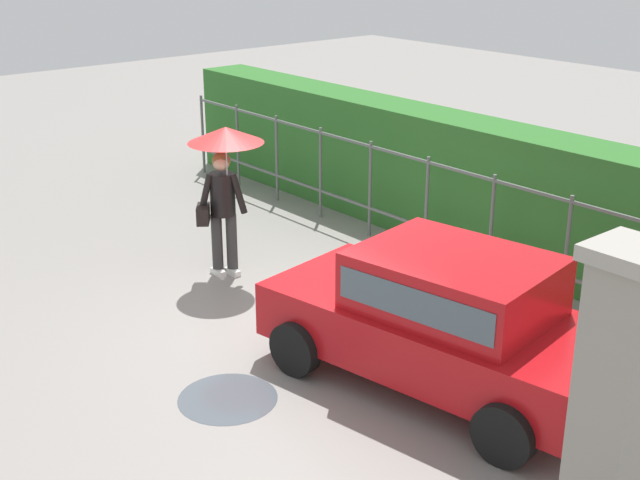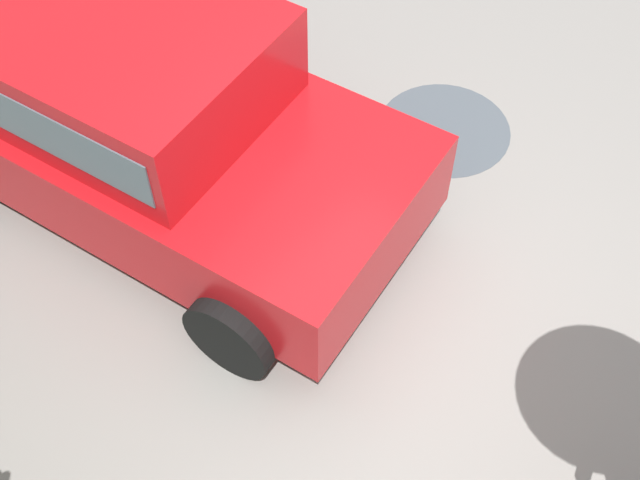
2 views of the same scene
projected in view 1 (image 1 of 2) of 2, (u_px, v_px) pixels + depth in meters
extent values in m
plane|color=gray|center=(307.00, 325.00, 10.28)|extent=(40.00, 40.00, 0.00)
cube|color=#B71116|center=(438.00, 332.00, 8.81)|extent=(3.92, 2.22, 0.60)
cube|color=#B71116|center=(454.00, 283.00, 8.51)|extent=(2.11, 1.73, 0.60)
cube|color=#4C5B66|center=(454.00, 281.00, 8.50)|extent=(1.96, 1.73, 0.33)
cylinder|color=black|center=(295.00, 349.00, 9.07)|extent=(0.62, 0.28, 0.60)
cylinder|color=black|center=(388.00, 299.00, 10.27)|extent=(0.62, 0.28, 0.60)
cylinder|color=black|center=(504.00, 435.00, 7.55)|extent=(0.62, 0.28, 0.60)
cylinder|color=black|center=(584.00, 364.00, 8.75)|extent=(0.62, 0.28, 0.60)
cube|color=red|center=(588.00, 403.00, 7.23)|extent=(0.09, 0.21, 0.16)
cube|color=red|center=(638.00, 356.00, 8.02)|extent=(0.09, 0.21, 0.16)
cylinder|color=#333333|center=(232.00, 244.00, 11.65)|extent=(0.15, 0.15, 0.86)
cylinder|color=#333333|center=(217.00, 244.00, 11.64)|extent=(0.15, 0.15, 0.86)
cube|color=white|center=(233.00, 272.00, 11.73)|extent=(0.26, 0.10, 0.08)
cube|color=white|center=(218.00, 272.00, 11.72)|extent=(0.26, 0.10, 0.08)
cylinder|color=black|center=(222.00, 194.00, 11.39)|extent=(0.34, 0.34, 0.58)
sphere|color=#DBAD89|center=(221.00, 163.00, 11.24)|extent=(0.22, 0.22, 0.22)
sphere|color=olive|center=(221.00, 161.00, 11.26)|extent=(0.25, 0.25, 0.25)
cylinder|color=black|center=(239.00, 193.00, 11.32)|extent=(0.21, 0.23, 0.56)
cylinder|color=black|center=(205.00, 194.00, 11.30)|extent=(0.21, 0.23, 0.56)
cylinder|color=#B2B2B7|center=(227.00, 171.00, 11.18)|extent=(0.02, 0.02, 0.77)
cone|color=red|center=(226.00, 135.00, 11.01)|extent=(1.00, 1.00, 0.21)
cube|color=black|center=(203.00, 214.00, 11.35)|extent=(0.37, 0.33, 0.24)
cube|color=gray|center=(614.00, 402.00, 6.46)|extent=(0.48, 0.48, 2.30)
cube|color=#9E998E|center=(634.00, 254.00, 6.04)|extent=(0.60, 0.60, 0.12)
cylinder|color=#59605B|center=(203.00, 134.00, 16.30)|extent=(0.05, 0.05, 1.50)
cylinder|color=#59605B|center=(238.00, 146.00, 15.47)|extent=(0.05, 0.05, 1.50)
cylinder|color=#59605B|center=(277.00, 159.00, 14.63)|extent=(0.05, 0.05, 1.50)
cylinder|color=#59605B|center=(321.00, 173.00, 13.79)|extent=(0.05, 0.05, 1.50)
cylinder|color=#59605B|center=(370.00, 189.00, 12.95)|extent=(0.05, 0.05, 1.50)
cylinder|color=#59605B|center=(426.00, 208.00, 12.11)|extent=(0.05, 0.05, 1.50)
cylinder|color=#59605B|center=(491.00, 229.00, 11.28)|extent=(0.05, 0.05, 1.50)
cylinder|color=#59605B|center=(566.00, 254.00, 10.44)|extent=(0.05, 0.05, 1.50)
cube|color=#59605B|center=(428.00, 162.00, 11.88)|extent=(11.71, 0.03, 0.04)
cube|color=#59605B|center=(425.00, 228.00, 12.22)|extent=(11.71, 0.03, 0.04)
cube|color=#2D6B28|center=(466.00, 183.00, 12.55)|extent=(12.71, 0.90, 1.90)
cylinder|color=#4C545B|center=(228.00, 398.00, 8.69)|extent=(1.03, 1.03, 0.00)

